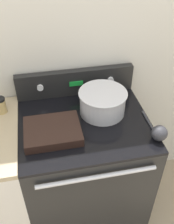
{
  "coord_description": "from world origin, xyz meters",
  "views": [
    {
      "loc": [
        -0.22,
        -0.82,
        1.99
      ],
      "look_at": [
        0.02,
        0.35,
        1.01
      ],
      "focal_mm": 42.0,
      "sensor_mm": 36.0,
      "label": 1
    }
  ],
  "objects": [
    {
      "name": "spice_jar_black_cap",
      "position": [
        -0.48,
        0.51,
        1.02
      ],
      "size": [
        0.07,
        0.07,
        0.1
      ],
      "color": "tan",
      "rests_on": "side_counter"
    },
    {
      "name": "control_panel",
      "position": [
        0.0,
        0.63,
        1.04
      ],
      "size": [
        0.78,
        0.07,
        0.18
      ],
      "color": "black",
      "rests_on": "stove_range"
    },
    {
      "name": "ladle",
      "position": [
        0.37,
        0.11,
        1.0
      ],
      "size": [
        0.09,
        0.28,
        0.09
      ],
      "color": "#333338",
      "rests_on": "stove_range"
    },
    {
      "name": "mixing_bowl",
      "position": [
        0.13,
        0.4,
        1.04
      ],
      "size": [
        0.29,
        0.29,
        0.15
      ],
      "color": "silver",
      "rests_on": "stove_range"
    },
    {
      "name": "kitchen_wall",
      "position": [
        0.0,
        0.7,
        1.25
      ],
      "size": [
        8.0,
        0.05,
        2.5
      ],
      "color": "silver",
      "rests_on": "ground_plane"
    },
    {
      "name": "stove_range",
      "position": [
        0.0,
        0.33,
        0.48
      ],
      "size": [
        0.78,
        0.69,
        0.95
      ],
      "color": "black",
      "rests_on": "ground_plane"
    },
    {
      "name": "casserole_dish",
      "position": [
        -0.19,
        0.26,
        0.98
      ],
      "size": [
        0.31,
        0.26,
        0.05
      ],
      "color": "black",
      "rests_on": "stove_range"
    }
  ]
}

